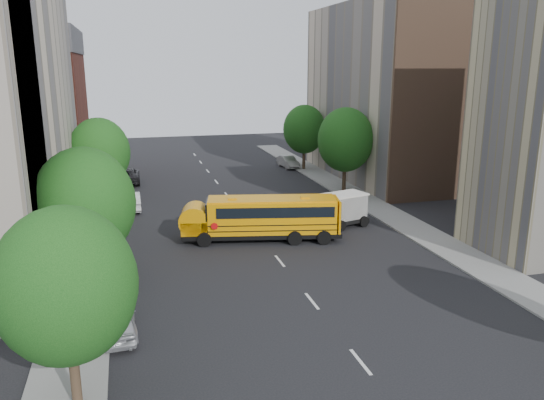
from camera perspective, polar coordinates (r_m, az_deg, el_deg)
name	(u,v)px	position (r m, az deg, el deg)	size (l,w,h in m)	color
ground	(271,251)	(35.06, -0.07, -5.46)	(120.00, 120.00, 0.00)	black
sidewalk_left	(92,241)	(38.78, -18.78, -4.20)	(3.00, 80.00, 0.12)	slate
sidewalk_right	(393,217)	(43.61, 12.90, -1.76)	(3.00, 80.00, 0.12)	slate
lane_markings	(240,211)	(44.33, -3.46, -1.23)	(0.15, 64.00, 0.01)	silver
building_left_redbrick	(33,118)	(60.79, -24.31, 8.00)	(10.00, 15.00, 13.00)	maroon
building_right_far	(386,93)	(58.35, 12.15, 11.19)	(10.00, 22.00, 18.00)	beige
building_right_sidewall	(445,99)	(48.85, 18.12, 10.26)	(10.10, 0.30, 18.00)	brown
street_tree_0	(66,286)	(19.38, -21.30, -8.60)	(4.80, 4.80, 7.41)	#38281C
street_tree_1	(85,204)	(28.77, -19.49, -0.42)	(5.12, 5.12, 7.90)	#38281C
street_tree_2	(100,152)	(46.43, -18.06, 4.89)	(4.99, 4.99, 7.71)	#38281C
street_tree_4	(345,140)	(50.33, 7.91, 6.43)	(5.25, 5.25, 8.10)	#38281C
street_tree_5	(304,129)	(61.50, 3.49, 7.60)	(4.86, 4.86, 7.51)	#38281C
school_bus	(260,216)	(36.66, -1.27, -1.75)	(11.17, 4.69, 3.08)	black
safari_truck	(331,211)	(39.66, 6.42, -1.18)	(6.19, 3.53, 2.51)	black
parked_car_0	(118,321)	(25.42, -16.19, -12.44)	(1.56, 3.89, 1.32)	#ADAFB4
parked_car_1	(130,201)	(46.27, -15.01, -0.07)	(1.61, 4.61, 1.52)	silver
parked_car_2	(127,175)	(56.90, -15.36, 2.56)	(2.58, 5.60, 1.56)	black
parked_car_5	(288,162)	(63.27, 1.74, 4.13)	(1.46, 4.17, 1.38)	gray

